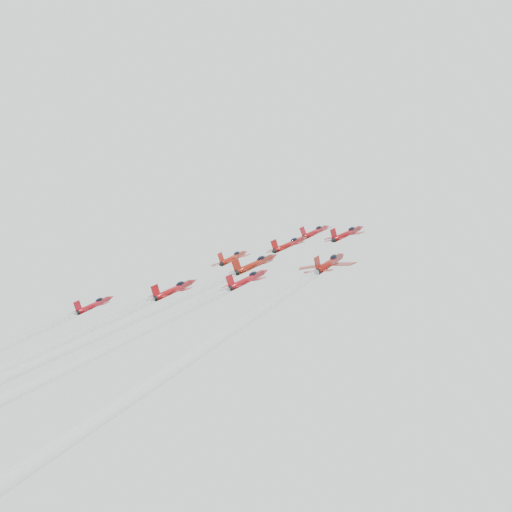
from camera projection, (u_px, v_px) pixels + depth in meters
The scene contains 7 objects.
jet_lead at pixel (315, 232), 160.06m from camera, with size 9.89×12.86×7.47m.
jet_row2_left at pixel (234, 258), 154.05m from camera, with size 9.93×12.92×7.50m.
jet_row2_center at pixel (289, 244), 149.96m from camera, with size 9.45×12.29×7.14m.
jet_row2_right at pixel (347, 233), 140.79m from camera, with size 9.10×11.83×6.87m.
jet_center at pixel (61, 359), 92.51m from camera, with size 10.21×98.64×52.51m.
jet_rear_right at pixel (56, 378), 81.46m from camera, with size 8.74×84.41×44.93m.
jet_rear_farright at pixel (140, 374), 72.12m from camera, with size 9.37×90.59×48.22m.
Camera 1 is at (76.59, -106.62, 118.91)m, focal length 50.00 mm.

